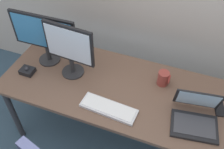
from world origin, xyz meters
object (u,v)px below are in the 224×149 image
at_px(monitor_side, 69,48).
at_px(laptop, 195,116).
at_px(trackball_mouse, 27,71).
at_px(coffee_mug, 163,78).
at_px(cell_phone, 219,108).
at_px(keyboard, 109,108).
at_px(monitor_main, 44,35).

height_order(monitor_side, laptop, monitor_side).
bearing_deg(trackball_mouse, monitor_side, 21.65).
distance_m(trackball_mouse, coffee_mug, 1.09).
bearing_deg(cell_phone, keyboard, -173.30).
bearing_deg(cell_phone, trackball_mouse, 172.32).
distance_m(monitor_side, coffee_mug, 0.75).
height_order(monitor_side, coffee_mug, monitor_side).
bearing_deg(monitor_side, cell_phone, 2.18).
relative_size(monitor_main, cell_phone, 3.90).
bearing_deg(trackball_mouse, coffee_mug, 14.62).
relative_size(laptop, cell_phone, 2.47).
height_order(monitor_main, coffee_mug, monitor_main).
distance_m(keyboard, laptop, 0.60).
relative_size(keyboard, coffee_mug, 3.51).
xyz_separation_m(monitor_side, laptop, (0.99, -0.12, -0.21)).
height_order(keyboard, trackball_mouse, trackball_mouse).
distance_m(trackball_mouse, cell_phone, 1.50).
relative_size(keyboard, trackball_mouse, 3.80).
bearing_deg(monitor_main, coffee_mug, 4.52).
distance_m(monitor_main, cell_phone, 1.43).
relative_size(monitor_side, trackball_mouse, 4.12).
distance_m(keyboard, coffee_mug, 0.49).
bearing_deg(coffee_mug, cell_phone, -12.31).
distance_m(monitor_main, coffee_mug, 0.99).
relative_size(keyboard, cell_phone, 2.94).
distance_m(monitor_main, laptop, 1.28).
bearing_deg(coffee_mug, trackball_mouse, -165.38).
distance_m(monitor_main, trackball_mouse, 0.32).
bearing_deg(keyboard, trackball_mouse, 171.82).
height_order(monitor_main, trackball_mouse, monitor_main).
xyz_separation_m(monitor_side, keyboard, (0.41, -0.24, -0.25)).
bearing_deg(laptop, keyboard, -168.46).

